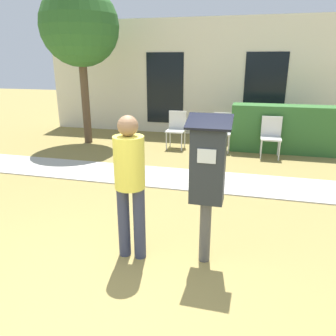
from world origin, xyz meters
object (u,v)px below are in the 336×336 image
(outdoor_chair_left, at_px, (177,127))
(outdoor_chair_right, at_px, (271,134))
(parking_meter, at_px, (207,172))
(outdoor_chair_middle, at_px, (222,129))
(person_standing, at_px, (130,178))

(outdoor_chair_left, distance_m, outdoor_chair_right, 2.25)
(parking_meter, height_order, outdoor_chair_middle, parking_meter)
(outdoor_chair_right, bearing_deg, outdoor_chair_middle, 159.75)
(person_standing, height_order, outdoor_chair_middle, person_standing)
(parking_meter, relative_size, outdoor_chair_middle, 1.77)
(outdoor_chair_middle, bearing_deg, outdoor_chair_left, -167.96)
(outdoor_chair_left, relative_size, outdoor_chair_right, 1.00)
(outdoor_chair_left, xyz_separation_m, outdoor_chair_middle, (1.11, 0.01, 0.00))
(person_standing, relative_size, outdoor_chair_left, 1.76)
(parking_meter, bearing_deg, outdoor_chair_left, 106.52)
(outdoor_chair_right, bearing_deg, parking_meter, -106.52)
(person_standing, relative_size, outdoor_chair_right, 1.76)
(outdoor_chair_right, bearing_deg, outdoor_chair_left, 167.21)
(parking_meter, relative_size, person_standing, 1.01)
(outdoor_chair_left, bearing_deg, outdoor_chair_right, 6.34)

